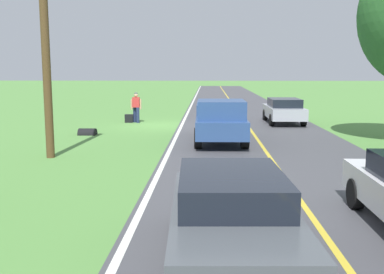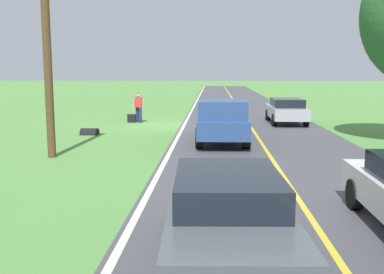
% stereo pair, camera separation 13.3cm
% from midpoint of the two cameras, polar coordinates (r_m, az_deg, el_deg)
% --- Properties ---
extents(ground_plane, '(200.00, 200.00, 0.00)m').
position_cam_midpoint_polar(ground_plane, '(24.52, -4.61, 1.49)').
color(ground_plane, '#568E42').
extents(road_surface, '(7.56, 120.00, 0.00)m').
position_cam_midpoint_polar(road_surface, '(24.44, 6.97, 1.43)').
color(road_surface, '#47474C').
rests_on(road_surface, ground).
extents(lane_edge_line, '(0.16, 117.60, 0.00)m').
position_cam_midpoint_polar(lane_edge_line, '(24.40, -1.49, 1.49)').
color(lane_edge_line, silver).
rests_on(lane_edge_line, ground).
extents(lane_centre_line, '(0.14, 117.60, 0.00)m').
position_cam_midpoint_polar(lane_centre_line, '(24.44, 6.97, 1.44)').
color(lane_centre_line, gold).
rests_on(lane_centre_line, ground).
extents(hitchhiker_walking, '(0.62, 0.51, 1.75)m').
position_cam_midpoint_polar(hitchhiker_walking, '(25.89, -7.27, 4.00)').
color(hitchhiker_walking, navy).
rests_on(hitchhiker_walking, ground).
extents(suitcase_carried, '(0.46, 0.20, 0.48)m').
position_cam_midpoint_polar(suitcase_carried, '(25.95, -8.18, 2.35)').
color(suitcase_carried, black).
rests_on(suitcase_carried, ground).
extents(pickup_truck_passing, '(2.14, 5.42, 1.82)m').
position_cam_midpoint_polar(pickup_truck_passing, '(18.60, 3.42, 2.24)').
color(pickup_truck_passing, '#2D4C84').
rests_on(pickup_truck_passing, ground).
extents(sedan_ahead_same_lane, '(2.06, 4.46, 1.41)m').
position_cam_midpoint_polar(sedan_ahead_same_lane, '(7.12, 4.56, -9.93)').
color(sedan_ahead_same_lane, '#4C5156').
rests_on(sedan_ahead_same_lane, ground).
extents(sedan_near_oncoming, '(1.94, 4.41, 1.41)m').
position_cam_midpoint_polar(sedan_near_oncoming, '(25.89, 11.46, 3.40)').
color(sedan_near_oncoming, '#B2B7C1').
rests_on(sedan_near_oncoming, ground).
extents(utility_pole_roadside, '(0.28, 0.28, 8.03)m').
position_cam_midpoint_polar(utility_pole_roadside, '(16.04, -18.43, 11.72)').
color(utility_pole_roadside, brown).
rests_on(utility_pole_roadside, ground).
extents(drainage_culvert, '(0.80, 0.60, 0.60)m').
position_cam_midpoint_polar(drainage_culvert, '(21.50, -13.33, 0.28)').
color(drainage_culvert, black).
rests_on(drainage_culvert, ground).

